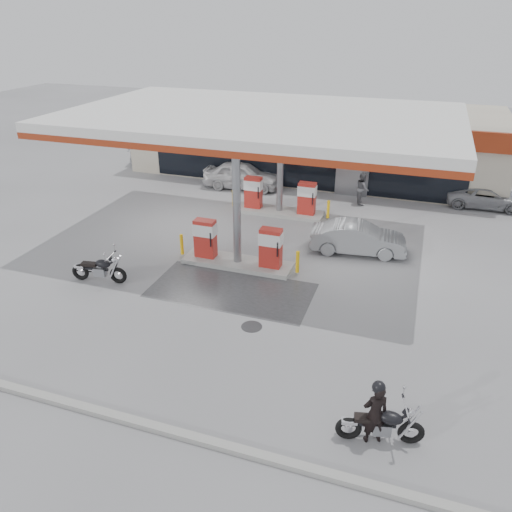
{
  "coord_description": "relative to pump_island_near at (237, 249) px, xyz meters",
  "views": [
    {
      "loc": [
        6.54,
        -14.88,
        9.41
      ],
      "look_at": [
        1.23,
        0.71,
        1.2
      ],
      "focal_mm": 35.0,
      "sensor_mm": 36.0,
      "label": 1
    }
  ],
  "objects": [
    {
      "name": "ground",
      "position": [
        0.0,
        -2.0,
        -0.71
      ],
      "size": [
        90.0,
        90.0,
        0.0
      ],
      "primitive_type": "plane",
      "color": "gray",
      "rests_on": "ground"
    },
    {
      "name": "wet_patch",
      "position": [
        0.5,
        -2.0,
        -0.71
      ],
      "size": [
        6.0,
        3.0,
        0.0
      ],
      "primitive_type": "cube",
      "color": "#4C4C4F",
      "rests_on": "ground"
    },
    {
      "name": "drain_cover",
      "position": [
        2.0,
        -4.0,
        -0.71
      ],
      "size": [
        0.7,
        0.7,
        0.01
      ],
      "primitive_type": "cylinder",
      "color": "#38383A",
      "rests_on": "ground"
    },
    {
      "name": "kerb",
      "position": [
        0.0,
        -9.0,
        -0.64
      ],
      "size": [
        28.0,
        0.25,
        0.15
      ],
      "primitive_type": "cube",
      "color": "gray",
      "rests_on": "ground"
    },
    {
      "name": "store_building",
      "position": [
        0.01,
        13.94,
        1.3
      ],
      "size": [
        22.0,
        8.22,
        4.0
      ],
      "color": "beige",
      "rests_on": "ground"
    },
    {
      "name": "canopy",
      "position": [
        0.0,
        3.0,
        4.56
      ],
      "size": [
        16.0,
        10.02,
        5.51
      ],
      "color": "silver",
      "rests_on": "ground"
    },
    {
      "name": "pump_island_near",
      "position": [
        0.0,
        0.0,
        0.0
      ],
      "size": [
        5.14,
        1.3,
        1.78
      ],
      "color": "#9E9E99",
      "rests_on": "ground"
    },
    {
      "name": "pump_island_far",
      "position": [
        0.0,
        6.0,
        0.0
      ],
      "size": [
        5.14,
        1.3,
        1.78
      ],
      "color": "#9E9E99",
      "rests_on": "ground"
    },
    {
      "name": "main_motorcycle",
      "position": [
        6.54,
        -7.55,
        -0.23
      ],
      "size": [
        2.1,
        0.85,
        1.09
      ],
      "rotation": [
        0.0,
        0.0,
        0.24
      ],
      "color": "black",
      "rests_on": "ground"
    },
    {
      "name": "biker_main",
      "position": [
        6.35,
        -7.6,
        0.14
      ],
      "size": [
        0.73,
        0.63,
        1.69
      ],
      "primitive_type": "imported",
      "rotation": [
        0.0,
        0.0,
        3.59
      ],
      "color": "black",
      "rests_on": "ground"
    },
    {
      "name": "parked_motorcycle",
      "position": [
        -4.47,
        -2.99,
        -0.21
      ],
      "size": [
        2.21,
        0.84,
        1.14
      ],
      "rotation": [
        0.0,
        0.0,
        0.15
      ],
      "color": "black",
      "rests_on": "ground"
    },
    {
      "name": "sedan_white",
      "position": [
        -3.2,
        9.2,
        0.05
      ],
      "size": [
        4.58,
        2.14,
        1.52
      ],
      "primitive_type": "imported",
      "rotation": [
        0.0,
        0.0,
        1.65
      ],
      "color": "silver",
      "rests_on": "ground"
    },
    {
      "name": "attendant",
      "position": [
        3.75,
        8.8,
        0.14
      ],
      "size": [
        0.83,
        0.96,
        1.71
      ],
      "primitive_type": "imported",
      "rotation": [
        0.0,
        0.0,
        1.82
      ],
      "color": "slate",
      "rests_on": "ground"
    },
    {
      "name": "hatchback_silver",
      "position": [
        4.43,
        2.75,
        -0.05
      ],
      "size": [
        4.15,
        1.88,
        1.32
      ],
      "primitive_type": "imported",
      "rotation": [
        0.0,
        0.0,
        1.69
      ],
      "color": "#92969A",
      "rests_on": "ground"
    },
    {
      "name": "parked_car_left",
      "position": [
        -10.0,
        12.0,
        -0.13
      ],
      "size": [
        4.31,
        2.58,
        1.17
      ],
      "primitive_type": "imported",
      "rotation": [
        0.0,
        0.0,
        1.82
      ],
      "color": "#A5A8AD",
      "rests_on": "ground"
    },
    {
      "name": "parked_car_right",
      "position": [
        10.0,
        10.4,
        -0.15
      ],
      "size": [
        4.07,
        1.99,
        1.11
      ],
      "primitive_type": "imported",
      "rotation": [
        0.0,
        0.0,
        1.61
      ],
      "color": "#929399",
      "rests_on": "ground"
    }
  ]
}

